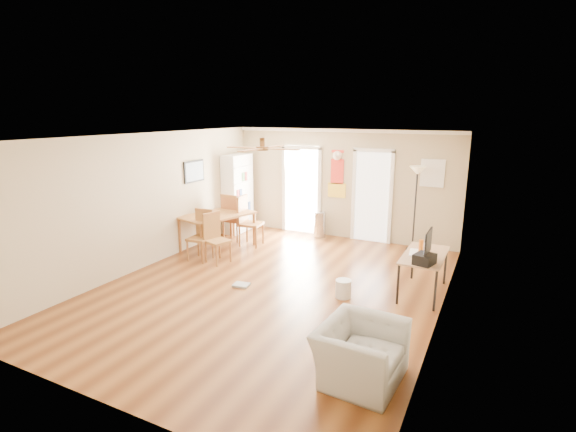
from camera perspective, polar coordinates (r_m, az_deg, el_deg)
The scene contains 30 objects.
floor at distance 7.61m, azimuth -2.04°, elevation -9.41°, with size 7.00×7.00×0.00m, color brown.
ceiling at distance 7.01m, azimuth -2.22°, elevation 10.54°, with size 5.50×7.00×0.00m, color silver, non-canonical shape.
wall_back at distance 10.35m, azimuth 7.19°, elevation 4.20°, with size 5.50×0.04×2.60m, color beige, non-canonical shape.
wall_front at distance 4.59m, azimuth -23.77°, elevation -9.02°, with size 5.50×0.04×2.60m, color beige, non-canonical shape.
wall_left at distance 8.82m, azimuth -18.03°, elevation 2.00°, with size 0.04×7.00×2.60m, color beige, non-canonical shape.
wall_right at distance 6.40m, azimuth 20.08°, elevation -2.42°, with size 0.04×7.00×2.60m, color beige, non-canonical shape.
crown_molding at distance 7.01m, azimuth -2.22°, elevation 10.21°, with size 5.50×7.00×0.08m, color white, non-canonical shape.
kitchen_doorway at distance 10.76m, azimuth 1.84°, elevation 3.31°, with size 0.90×0.10×2.10m, color white, non-canonical shape.
bathroom_doorway at distance 10.16m, azimuth 11.12°, elevation 2.44°, with size 0.80×0.10×2.10m, color white, non-canonical shape.
wall_decal at distance 10.33m, azimuth 6.54°, elevation 5.61°, with size 0.46×0.03×1.10m, color red.
ac_grille at distance 9.79m, azimuth 18.64°, elevation 5.42°, with size 0.50×0.04×0.60m, color white.
framed_poster at distance 9.77m, azimuth -12.37°, elevation 5.81°, with size 0.04×0.66×0.48m, color black.
ceiling_fan at distance 6.76m, azimuth -3.44°, elevation 8.97°, with size 1.24×1.24×0.20m, color #593819, non-canonical shape.
bookshelf at distance 10.92m, azimuth -6.71°, elevation 2.99°, with size 0.39×0.88×1.96m, color silver, non-canonical shape.
dining_table at distance 9.69m, azimuth -9.30°, elevation -2.01°, with size 0.94×1.57×0.79m, color olive, non-canonical shape.
dining_chair_right_a at distance 9.78m, azimuth -4.91°, elevation -0.69°, with size 0.47×0.47×1.13m, color olive, non-canonical shape.
dining_chair_right_b at distance 8.76m, azimuth -9.31°, elevation -2.97°, with size 0.41×0.41×1.00m, color #A36934, non-canonical shape.
dining_chair_near at distance 8.96m, azimuth -11.65°, elevation -2.59°, with size 0.43×0.43×1.03m, color olive, non-canonical shape.
dining_chair_far at distance 10.27m, azimuth -7.06°, elevation -0.12°, with size 0.46×0.46×1.11m, color #9E5933, non-canonical shape.
trash_can at distance 10.47m, azimuth 4.22°, elevation -1.14°, with size 0.29×0.29×0.63m, color #AAA9AC.
torchiere_lamp at distance 9.72m, azimuth 16.50°, elevation 0.89°, with size 0.35×0.35×1.86m, color black, non-canonical shape.
computer_desk at distance 7.58m, azimuth 17.50°, elevation -7.35°, with size 0.64×1.29×0.69m, color #A47E59, non-canonical shape.
imac at distance 7.03m, azimuth 18.10°, elevation -3.86°, with size 0.08×0.55×0.51m, color black, non-canonical shape.
keyboard at distance 7.49m, azimuth 16.34°, elevation -4.66°, with size 0.13×0.40×0.02m, color white.
printer at distance 6.97m, azimuth 17.68°, elevation -5.47°, with size 0.27×0.32×0.16m, color black.
orange_bottle at distance 7.51m, azimuth 17.25°, elevation -3.84°, with size 0.07×0.07×0.22m, color orange.
wastebasket_a at distance 7.22m, azimuth 7.36°, elevation -9.55°, with size 0.26×0.26×0.30m, color silver.
wastebasket_b at distance 5.93m, azimuth 10.01°, elevation -14.87°, with size 0.29×0.29×0.34m, color white.
floor_cloth at distance 7.68m, azimuth -6.22°, elevation -9.09°, with size 0.27×0.21×0.04m, color gray.
armchair at distance 5.17m, azimuth 9.58°, elevation -17.46°, with size 1.00×0.87×0.65m, color #AAA9A4.
Camera 1 is at (3.36, -6.14, 2.98)m, focal length 26.77 mm.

